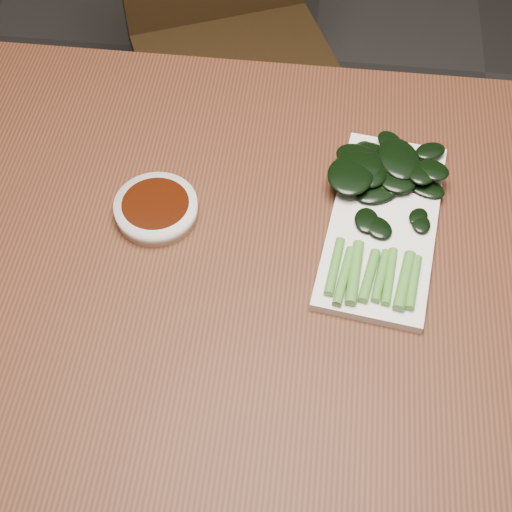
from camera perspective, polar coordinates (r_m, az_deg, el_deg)
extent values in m
plane|color=#2C2929|center=(1.63, 1.27, -15.64)|extent=(6.00, 6.00, 0.00)
cube|color=#492414|center=(0.97, 2.05, -1.09)|extent=(1.40, 0.80, 0.04)
cube|color=black|center=(1.70, -1.24, 14.31)|extent=(0.58, 0.58, 0.04)
cylinder|color=black|center=(1.70, -5.50, 3.21)|extent=(0.04, 0.04, 0.41)
cylinder|color=black|center=(1.78, 6.59, 6.01)|extent=(0.04, 0.04, 0.41)
cylinder|color=black|center=(1.96, -8.20, 11.59)|extent=(0.04, 0.04, 0.41)
cylinder|color=black|center=(2.03, 2.67, 13.84)|extent=(0.04, 0.04, 0.41)
cylinder|color=white|center=(1.00, -7.98, 3.73)|extent=(0.12, 0.12, 0.03)
cylinder|color=#361104|center=(0.99, -8.05, 4.15)|extent=(0.09, 0.09, 0.00)
cube|color=white|center=(1.00, 10.12, 2.53)|extent=(0.18, 0.33, 0.01)
cylinder|color=#4B8D30|center=(0.93, 6.31, -0.81)|extent=(0.02, 0.09, 0.01)
cylinder|color=#4B8D30|center=(0.92, 7.05, -1.60)|extent=(0.03, 0.09, 0.01)
cylinder|color=#4B8D30|center=(0.93, 7.90, -1.32)|extent=(0.02, 0.10, 0.02)
cylinder|color=#4B8D30|center=(0.93, 9.05, -1.55)|extent=(0.03, 0.08, 0.01)
cylinder|color=#4B8D30|center=(0.93, 9.96, -1.55)|extent=(0.02, 0.08, 0.01)
cylinder|color=#4B8D30|center=(0.93, 10.64, -1.61)|extent=(0.02, 0.09, 0.01)
cylinder|color=#4B8D30|center=(0.93, 11.79, -1.93)|extent=(0.03, 0.09, 0.02)
cylinder|color=#4B8D30|center=(0.93, 12.47, -2.07)|extent=(0.02, 0.08, 0.01)
ellipsoid|color=black|center=(1.03, 8.27, 7.21)|extent=(0.07, 0.06, 0.01)
ellipsoid|color=black|center=(1.03, 11.21, 5.89)|extent=(0.06, 0.06, 0.01)
ellipsoid|color=black|center=(1.06, 8.64, 7.80)|extent=(0.05, 0.07, 0.01)
ellipsoid|color=black|center=(1.04, 11.40, 6.62)|extent=(0.07, 0.06, 0.01)
ellipsoid|color=black|center=(1.02, 9.81, 5.22)|extent=(0.08, 0.08, 0.01)
ellipsoid|color=black|center=(1.03, 7.52, 6.85)|extent=(0.08, 0.08, 0.01)
ellipsoid|color=black|center=(1.01, 7.55, 6.45)|extent=(0.07, 0.08, 0.01)
ellipsoid|color=black|center=(1.05, 11.36, 7.66)|extent=(0.08, 0.10, 0.01)
ellipsoid|color=black|center=(1.04, 10.13, 7.12)|extent=(0.07, 0.07, 0.01)
ellipsoid|color=black|center=(1.03, 10.43, 5.83)|extent=(0.08, 0.06, 0.01)
ellipsoid|color=black|center=(1.08, 13.78, 8.17)|extent=(0.06, 0.05, 0.01)
ellipsoid|color=black|center=(1.07, 10.69, 8.95)|extent=(0.05, 0.06, 0.01)
ellipsoid|color=black|center=(1.04, 8.53, 7.59)|extent=(0.10, 0.09, 0.01)
ellipsoid|color=black|center=(1.04, 8.26, 6.79)|extent=(0.04, 0.04, 0.01)
ellipsoid|color=black|center=(1.03, 13.07, 6.36)|extent=(0.04, 0.04, 0.01)
ellipsoid|color=black|center=(1.04, 13.97, 6.71)|extent=(0.06, 0.05, 0.01)
ellipsoid|color=black|center=(1.02, 8.94, 6.59)|extent=(0.06, 0.07, 0.01)
ellipsoid|color=black|center=(1.04, 13.33, 5.44)|extent=(0.07, 0.06, 0.01)
ellipsoid|color=black|center=(1.01, 7.79, 6.02)|extent=(0.06, 0.07, 0.01)
ellipsoid|color=black|center=(1.05, 8.98, 7.60)|extent=(0.06, 0.07, 0.01)
ellipsoid|color=black|center=(0.98, 8.85, 2.85)|extent=(0.04, 0.05, 0.01)
ellipsoid|color=black|center=(1.00, 12.87, 3.11)|extent=(0.04, 0.04, 0.01)
ellipsoid|color=black|center=(0.99, 13.07, 2.55)|extent=(0.03, 0.04, 0.01)
ellipsoid|color=black|center=(0.98, 9.75, 2.27)|extent=(0.05, 0.05, 0.01)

